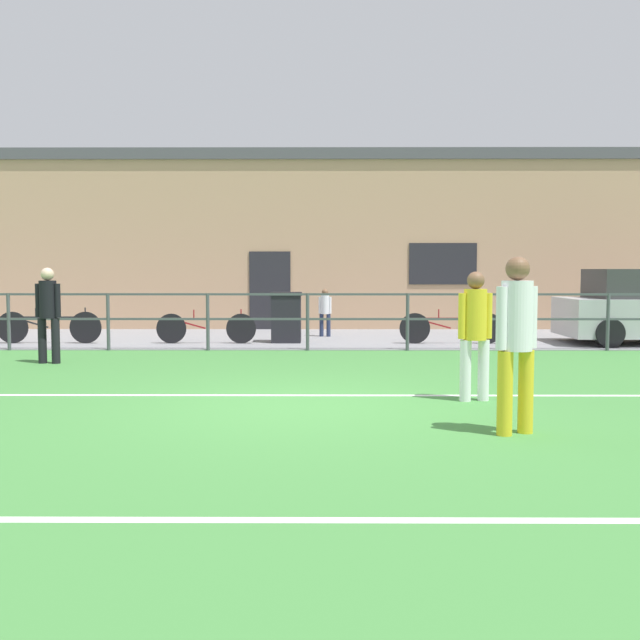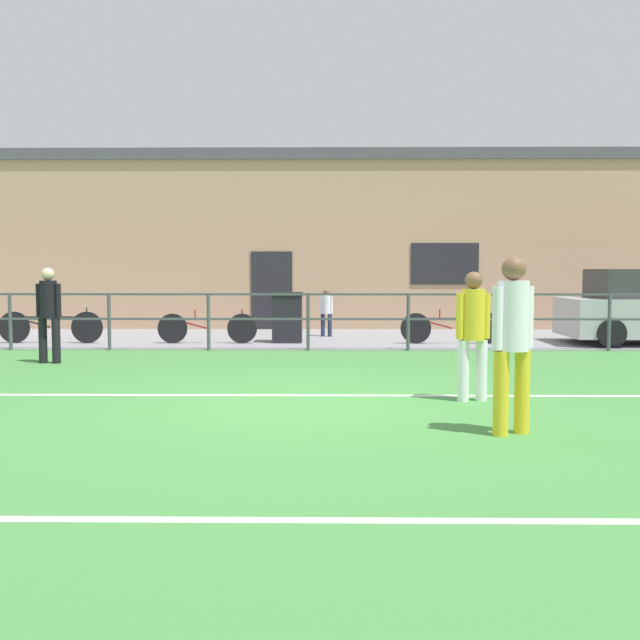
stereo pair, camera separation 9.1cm
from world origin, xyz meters
TOP-DOWN VIEW (x-y plane):
  - ground at (0.00, 0.00)m, footprint 60.00×44.00m
  - field_line_touchline at (0.00, 0.75)m, footprint 36.00×0.11m
  - field_line_hash at (0.00, -3.97)m, footprint 36.00×0.11m
  - pavement_strip at (0.00, 8.50)m, footprint 48.00×5.00m
  - perimeter_fence at (0.00, 6.00)m, footprint 36.07×0.07m
  - clubhouse_facade at (0.00, 12.20)m, footprint 28.00×2.56m
  - player_goalkeeper at (-4.43, 3.96)m, footprint 0.45×0.29m
  - player_striker at (2.22, -1.46)m, footprint 0.44×0.31m
  - player_winger at (2.19, 0.38)m, footprint 0.43×0.28m
  - spectator_child at (0.35, 8.87)m, footprint 0.31×0.20m
  - bicycle_parked_0 at (-5.65, 7.20)m, footprint 2.28×0.04m
  - bicycle_parked_1 at (-2.23, 7.20)m, footprint 2.16×0.04m
  - bicycle_parked_2 at (3.08, 7.20)m, footprint 2.24×0.04m
  - trash_bin_0 at (-0.50, 7.46)m, footprint 0.68×0.57m

SIDE VIEW (x-z plane):
  - ground at x=0.00m, z-range -0.04..0.00m
  - field_line_touchline at x=0.00m, z-range 0.00..0.00m
  - field_line_hash at x=0.00m, z-range 0.00..0.00m
  - pavement_strip at x=0.00m, z-range 0.00..0.02m
  - bicycle_parked_1 at x=-2.23m, z-range -0.01..0.73m
  - bicycle_parked_2 at x=3.08m, z-range -0.01..0.74m
  - bicycle_parked_0 at x=-5.65m, z-range -0.01..0.77m
  - trash_bin_0 at x=-0.50m, z-range 0.02..1.13m
  - spectator_child at x=0.35m, z-range 0.10..1.23m
  - perimeter_fence at x=0.00m, z-range 0.17..1.32m
  - player_winger at x=2.19m, z-range 0.11..1.71m
  - player_goalkeeper at x=-4.43m, z-range 0.11..1.77m
  - player_striker at x=2.22m, z-range 0.12..1.87m
  - clubhouse_facade at x=0.00m, z-range 0.01..4.84m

